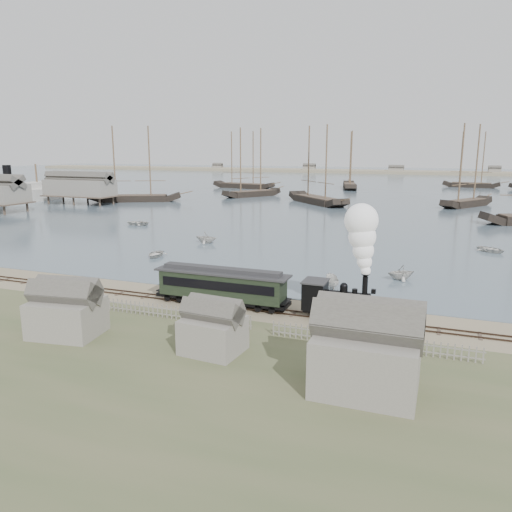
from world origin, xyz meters
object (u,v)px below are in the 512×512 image
(locomotive, at_px, (356,270))
(steamship, at_px, (8,184))
(passenger_coach, at_px, (222,285))
(beached_dinghy, at_px, (238,294))

(locomotive, height_order, steamship, steamship)
(passenger_coach, bearing_deg, beached_dinghy, 80.57)
(locomotive, bearing_deg, passenger_coach, 180.00)
(passenger_coach, height_order, beached_dinghy, passenger_coach)
(steamship, bearing_deg, locomotive, -118.26)
(passenger_coach, height_order, steamship, steamship)
(passenger_coach, xyz_separation_m, beached_dinghy, (0.46, 2.75, -1.62))
(locomotive, relative_size, steamship, 0.21)
(beached_dinghy, distance_m, steamship, 103.90)
(passenger_coach, distance_m, steamship, 104.96)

